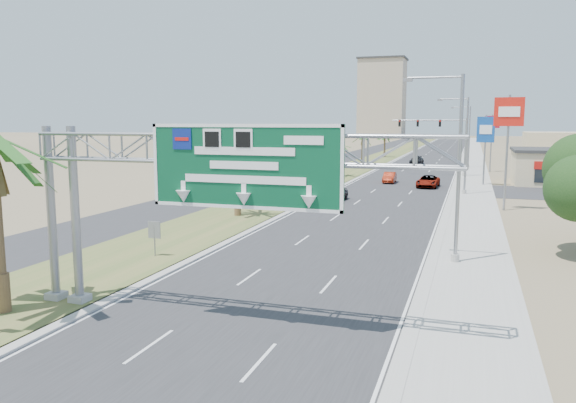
# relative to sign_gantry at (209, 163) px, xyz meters

# --- Properties ---
(road) EXTENTS (12.00, 300.00, 0.02)m
(road) POSITION_rel_sign_gantry_xyz_m (1.06, 100.07, -6.05)
(road) COLOR #28282B
(road) RESTS_ON ground
(sidewalk_right) EXTENTS (4.00, 300.00, 0.10)m
(sidewalk_right) POSITION_rel_sign_gantry_xyz_m (9.56, 100.07, -6.01)
(sidewalk_right) COLOR #9E9B93
(sidewalk_right) RESTS_ON ground
(median_grass) EXTENTS (7.00, 300.00, 0.12)m
(median_grass) POSITION_rel_sign_gantry_xyz_m (-8.94, 100.07, -6.00)
(median_grass) COLOR #455C28
(median_grass) RESTS_ON ground
(opposing_road) EXTENTS (8.00, 300.00, 0.02)m
(opposing_road) POSITION_rel_sign_gantry_xyz_m (-15.94, 100.07, -6.05)
(opposing_road) COLOR #28282B
(opposing_road) RESTS_ON ground
(sign_gantry) EXTENTS (16.75, 1.24, 7.50)m
(sign_gantry) POSITION_rel_sign_gantry_xyz_m (0.00, 0.00, 0.00)
(sign_gantry) COLOR gray
(sign_gantry) RESTS_ON ground
(palm_row_b) EXTENTS (3.99, 3.99, 5.95)m
(palm_row_b) POSITION_rel_sign_gantry_xyz_m (-8.44, 22.07, -1.16)
(palm_row_b) COLOR brown
(palm_row_b) RESTS_ON ground
(palm_row_c) EXTENTS (3.99, 3.99, 6.75)m
(palm_row_c) POSITION_rel_sign_gantry_xyz_m (-8.44, 38.07, -0.39)
(palm_row_c) COLOR brown
(palm_row_c) RESTS_ON ground
(palm_row_d) EXTENTS (3.99, 3.99, 5.45)m
(palm_row_d) POSITION_rel_sign_gantry_xyz_m (-8.44, 56.07, -1.64)
(palm_row_d) COLOR brown
(palm_row_d) RESTS_ON ground
(palm_row_e) EXTENTS (3.99, 3.99, 6.15)m
(palm_row_e) POSITION_rel_sign_gantry_xyz_m (-8.44, 75.07, -0.97)
(palm_row_e) COLOR brown
(palm_row_e) RESTS_ON ground
(palm_row_f) EXTENTS (3.99, 3.99, 5.75)m
(palm_row_f) POSITION_rel_sign_gantry_xyz_m (-8.44, 100.07, -1.35)
(palm_row_f) COLOR brown
(palm_row_f) RESTS_ON ground
(streetlight_near) EXTENTS (3.27, 0.44, 10.00)m
(streetlight_near) POSITION_rel_sign_gantry_xyz_m (8.36, 12.07, -1.36)
(streetlight_near) COLOR gray
(streetlight_near) RESTS_ON ground
(streetlight_mid) EXTENTS (3.27, 0.44, 10.00)m
(streetlight_mid) POSITION_rel_sign_gantry_xyz_m (8.36, 42.07, -1.36)
(streetlight_mid) COLOR gray
(streetlight_mid) RESTS_ON ground
(streetlight_far) EXTENTS (3.27, 0.44, 10.00)m
(streetlight_far) POSITION_rel_sign_gantry_xyz_m (8.36, 78.07, -1.36)
(streetlight_far) COLOR gray
(streetlight_far) RESTS_ON ground
(signal_mast) EXTENTS (10.28, 0.71, 8.00)m
(signal_mast) POSITION_rel_sign_gantry_xyz_m (6.23, 62.05, -1.21)
(signal_mast) COLOR gray
(signal_mast) RESTS_ON ground
(median_signback_b) EXTENTS (0.75, 0.08, 2.08)m
(median_signback_b) POSITION_rel_sign_gantry_xyz_m (-7.44, 8.07, -4.61)
(median_signback_b) COLOR gray
(median_signback_b) RESTS_ON ground
(tower_distant) EXTENTS (20.00, 16.00, 35.00)m
(tower_distant) POSITION_rel_sign_gantry_xyz_m (-30.94, 240.07, 11.44)
(tower_distant) COLOR tan
(tower_distant) RESTS_ON ground
(building_distant_left) EXTENTS (24.00, 14.00, 6.00)m
(building_distant_left) POSITION_rel_sign_gantry_xyz_m (-43.94, 150.07, -3.06)
(building_distant_left) COLOR #CBB689
(building_distant_left) RESTS_ON ground
(building_distant_right) EXTENTS (20.00, 12.00, 5.00)m
(building_distant_right) POSITION_rel_sign_gantry_xyz_m (31.06, 130.07, -3.56)
(building_distant_right) COLOR #CBB689
(building_distant_right) RESTS_ON ground
(car_left_lane) EXTENTS (1.88, 4.23, 1.41)m
(car_left_lane) POSITION_rel_sign_gantry_xyz_m (-3.10, 33.35, -5.35)
(car_left_lane) COLOR black
(car_left_lane) RESTS_ON ground
(car_mid_lane) EXTENTS (1.51, 4.03, 1.32)m
(car_mid_lane) POSITION_rel_sign_gantry_xyz_m (-0.44, 50.96, -5.40)
(car_mid_lane) COLOR maroon
(car_mid_lane) RESTS_ON ground
(car_right_lane) EXTENTS (2.54, 5.05, 1.37)m
(car_right_lane) POSITION_rel_sign_gantry_xyz_m (4.49, 47.41, -5.37)
(car_right_lane) COLOR gray
(car_right_lane) RESTS_ON ground
(car_far) EXTENTS (2.35, 4.91, 1.38)m
(car_far) POSITION_rel_sign_gantry_xyz_m (-0.16, 83.01, -5.37)
(car_far) COLOR black
(car_far) RESTS_ON ground
(pole_sign_red_near) EXTENTS (2.42, 0.49, 9.77)m
(pole_sign_red_near) POSITION_rel_sign_gantry_xyz_m (11.97, 32.29, 1.69)
(pole_sign_red_near) COLOR gray
(pole_sign_red_near) RESTS_ON ground
(pole_sign_blue) EXTENTS (2.02, 0.74, 8.31)m
(pole_sign_blue) POSITION_rel_sign_gantry_xyz_m (10.57, 51.58, 0.18)
(pole_sign_blue) COLOR gray
(pole_sign_blue) RESTS_ON ground
(pole_sign_red_far) EXTENTS (2.17, 1.03, 8.58)m
(pole_sign_red_far) POSITION_rel_sign_gantry_xyz_m (11.80, 70.88, 0.72)
(pole_sign_red_far) COLOR gray
(pole_sign_red_far) RESTS_ON ground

